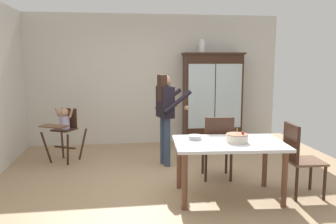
{
  "coord_description": "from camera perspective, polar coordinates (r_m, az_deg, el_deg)",
  "views": [
    {
      "loc": [
        -0.75,
        -4.82,
        1.8
      ],
      "look_at": [
        0.03,
        0.7,
        0.95
      ],
      "focal_mm": 37.86,
      "sensor_mm": 36.0,
      "label": 1
    }
  ],
  "objects": [
    {
      "name": "serving_bowl",
      "position": [
        4.69,
        4.35,
        -4.08
      ],
      "size": [
        0.18,
        0.18,
        0.05
      ],
      "primitive_type": "cylinder",
      "color": "#B2BCC6",
      "rests_on": "dining_table"
    },
    {
      "name": "birthday_cake",
      "position": [
        4.59,
        11.03,
        -4.13
      ],
      "size": [
        0.28,
        0.28,
        0.19
      ],
      "color": "beige",
      "rests_on": "dining_table"
    },
    {
      "name": "ground_plane",
      "position": [
        5.2,
        0.75,
        -11.58
      ],
      "size": [
        6.24,
        6.24,
        0.0
      ],
      "primitive_type": "plane",
      "color": "tan"
    },
    {
      "name": "dining_chair_far_side",
      "position": [
        5.29,
        8.04,
        -5.03
      ],
      "size": [
        0.49,
        0.49,
        0.96
      ],
      "rotation": [
        0.0,
        0.0,
        3.02
      ],
      "color": "#382116",
      "rests_on": "ground_plane"
    },
    {
      "name": "dining_chair_right_end",
      "position": [
        4.94,
        20.18,
        -6.46
      ],
      "size": [
        0.46,
        0.46,
        0.96
      ],
      "rotation": [
        0.0,
        0.0,
        1.51
      ],
      "color": "#382116",
      "rests_on": "ground_plane"
    },
    {
      "name": "wall_back",
      "position": [
        7.5,
        -2.3,
        5.21
      ],
      "size": [
        5.32,
        0.06,
        2.7
      ],
      "primitive_type": "cube",
      "color": "beige",
      "rests_on": "ground_plane"
    },
    {
      "name": "high_chair_with_toddler",
      "position": [
        6.41,
        -16.37,
        -2.0
      ],
      "size": [
        0.78,
        0.84,
        0.95
      ],
      "rotation": [
        0.0,
        0.0,
        -0.5
      ],
      "color": "#382116",
      "rests_on": "ground_plane"
    },
    {
      "name": "ceramic_vase",
      "position": [
        7.4,
        5.52,
        10.42
      ],
      "size": [
        0.13,
        0.13,
        0.27
      ],
      "color": "white",
      "rests_on": "china_cabinet"
    },
    {
      "name": "dining_table",
      "position": [
        4.64,
        9.75,
        -5.94
      ],
      "size": [
        1.46,
        1.0,
        0.74
      ],
      "color": "silver",
      "rests_on": "ground_plane"
    },
    {
      "name": "adult_person",
      "position": [
        5.91,
        -0.39,
        0.57
      ],
      "size": [
        0.59,
        0.58,
        1.53
      ],
      "rotation": [
        0.0,
        0.0,
        1.82
      ],
      "color": "#33425B",
      "rests_on": "ground_plane"
    },
    {
      "name": "china_cabinet",
      "position": [
        7.5,
        7.15,
        2.18
      ],
      "size": [
        1.25,
        0.48,
        1.91
      ],
      "color": "#382116",
      "rests_on": "ground_plane"
    }
  ]
}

